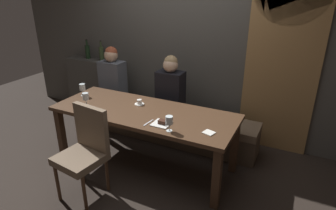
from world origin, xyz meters
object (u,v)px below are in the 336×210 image
(diner_bearded, at_px, (170,87))
(wine_glass_far_left, at_px, (86,97))
(dining_table, at_px, (144,117))
(wine_glass_center_back, at_px, (169,121))
(dessert_plate, at_px, (162,123))
(espresso_cup, at_px, (139,102))
(fork_on_table, at_px, (148,123))
(wine_glass_far_right, at_px, (82,88))
(diner_redhead, at_px, (113,76))
(banquette_bench, at_px, (170,125))
(chair_near_side, at_px, (85,147))
(wine_bottle_pale_label, at_px, (101,53))
(wine_bottle_dark_red, at_px, (88,51))

(diner_bearded, bearing_deg, wine_glass_far_left, -130.84)
(dining_table, height_order, wine_glass_center_back, wine_glass_center_back)
(dining_table, bearing_deg, dessert_plate, -31.43)
(espresso_cup, distance_m, fork_on_table, 0.54)
(wine_glass_far_left, bearing_deg, fork_on_table, -4.93)
(wine_glass_far_right, bearing_deg, wine_glass_far_left, -42.37)
(diner_redhead, height_order, fork_on_table, diner_redhead)
(banquette_bench, relative_size, wine_glass_far_left, 15.24)
(wine_glass_far_right, distance_m, dessert_plate, 1.37)
(wine_glass_far_left, xyz_separation_m, wine_glass_far_right, (-0.27, 0.25, -0.00))
(chair_near_side, bearing_deg, diner_bearded, 77.56)
(banquette_bench, relative_size, wine_bottle_pale_label, 7.67)
(dining_table, bearing_deg, wine_bottle_dark_red, 148.37)
(chair_near_side, xyz_separation_m, wine_bottle_dark_red, (-1.43, 1.78, 0.51))
(diner_bearded, bearing_deg, fork_on_table, -78.59)
(espresso_cup, distance_m, dessert_plate, 0.62)
(diner_redhead, height_order, espresso_cup, diner_redhead)
(wine_bottle_dark_red, xyz_separation_m, wine_glass_center_back, (2.21, -1.38, -0.21))
(diner_redhead, relative_size, diner_bearded, 1.03)
(wine_glass_far_left, distance_m, fork_on_table, 0.93)
(wine_glass_far_left, relative_size, fork_on_table, 0.96)
(dining_table, bearing_deg, wine_glass_center_back, -32.91)
(wine_glass_center_back, relative_size, dessert_plate, 0.86)
(diner_redhead, relative_size, wine_glass_far_right, 5.09)
(diner_redhead, xyz_separation_m, diner_bearded, (0.98, -0.02, -0.01))
(dining_table, relative_size, diner_bearded, 2.71)
(dessert_plate, bearing_deg, wine_glass_center_back, -36.55)
(diner_redhead, xyz_separation_m, wine_bottle_pale_label, (-0.48, 0.37, 0.22))
(dining_table, bearing_deg, espresso_cup, 135.61)
(chair_near_side, bearing_deg, wine_glass_far_left, 128.14)
(banquette_bench, distance_m, espresso_cup, 0.79)
(espresso_cup, bearing_deg, dessert_plate, -35.67)
(wine_bottle_dark_red, bearing_deg, wine_bottle_pale_label, 1.68)
(diner_bearded, height_order, wine_glass_far_left, diner_bearded)
(wine_glass_far_left, height_order, dessert_plate, wine_glass_far_left)
(chair_near_side, distance_m, wine_bottle_pale_label, 2.18)
(banquette_bench, bearing_deg, wine_glass_center_back, -64.19)
(espresso_cup, relative_size, dessert_plate, 0.63)
(wine_bottle_dark_red, bearing_deg, banquette_bench, -11.75)
(diner_bearded, xyz_separation_m, fork_on_table, (0.19, -0.93, -0.09))
(dining_table, relative_size, espresso_cup, 18.33)
(dining_table, xyz_separation_m, espresso_cup, (-0.15, 0.14, 0.11))
(diner_redhead, height_order, dessert_plate, diner_redhead)
(wine_glass_center_back, bearing_deg, dessert_plate, 143.45)
(banquette_bench, relative_size, wine_bottle_dark_red, 7.67)
(diner_redhead, distance_m, wine_bottle_dark_red, 0.87)
(wine_glass_far_left, distance_m, wine_glass_far_right, 0.36)
(diner_bearded, bearing_deg, wine_glass_center_back, -64.73)
(wine_bottle_pale_label, bearing_deg, wine_glass_center_back, -35.74)
(wine_glass_far_left, bearing_deg, espresso_cup, 29.50)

